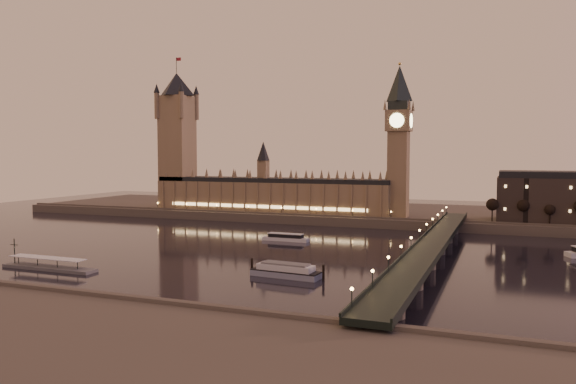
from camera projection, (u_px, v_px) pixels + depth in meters
ground at (250, 249)px, 289.39m from camera, size 700.00×700.00×0.00m
far_embankment at (377, 214)px, 431.52m from camera, size 560.00×130.00×6.00m
near_embankment at (19, 376)px, 115.71m from camera, size 560.00×110.00×6.00m
palace_of_westminster at (271, 191)px, 414.92m from camera, size 180.00×26.62×52.00m
victoria_tower at (177, 132)px, 441.02m from camera, size 31.68×31.68×118.00m
big_ben at (399, 131)px, 377.77m from camera, size 17.68×17.68×104.00m
westminster_bridge at (432, 249)px, 255.65m from camera, size 13.20×260.00×15.30m
bare_tree_0 at (494, 206)px, 347.38m from camera, size 6.84×6.84×13.90m
bare_tree_1 at (521, 207)px, 341.76m from camera, size 6.84×6.84×13.90m
bare_tree_2 at (549, 208)px, 336.15m from camera, size 6.84×6.84×13.90m
cruise_boat_a at (286, 238)px, 315.11m from camera, size 26.84×6.03×4.29m
moored_barge at (286, 271)px, 222.61m from camera, size 32.64×10.30×6.00m
pontoon_pier at (49, 266)px, 237.33m from camera, size 45.23×7.54×12.06m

